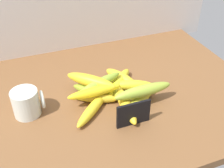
{
  "coord_description": "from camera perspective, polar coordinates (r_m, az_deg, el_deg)",
  "views": [
    {
      "loc": [
        -25.96,
        -74.4,
        65.21
      ],
      "look_at": [
        1.95,
        -0.75,
        8.0
      ],
      "focal_mm": 45.09,
      "sensor_mm": 36.0,
      "label": 1
    }
  ],
  "objects": [
    {
      "name": "banana_8",
      "position": [
        1.03,
        3.93,
        -0.09
      ],
      "size": [
        16.19,
        9.36,
        3.83
      ],
      "primitive_type": "ellipsoid",
      "rotation": [
        0.0,
        0.0,
        5.91
      ],
      "color": "yellow",
      "rests_on": "counter_top"
    },
    {
      "name": "banana_0",
      "position": [
        1.0,
        0.11,
        -1.34
      ],
      "size": [
        7.27,
        18.91,
        3.33
      ],
      "primitive_type": "ellipsoid",
      "rotation": [
        0.0,
        0.0,
        4.93
      ],
      "color": "gold",
      "rests_on": "counter_top"
    },
    {
      "name": "banana_10",
      "position": [
        0.98,
        -4.31,
        0.63
      ],
      "size": [
        16.3,
        16.21,
        4.26
      ],
      "primitive_type": "ellipsoid",
      "rotation": [
        0.0,
        0.0,
        5.5
      ],
      "color": "yellow",
      "rests_on": "banana_9"
    },
    {
      "name": "banana_13",
      "position": [
        0.97,
        -2.56,
        0.08
      ],
      "size": [
        18.98,
        10.49,
        3.43
      ],
      "primitive_type": "ellipsoid",
      "rotation": [
        0.0,
        0.0,
        3.53
      ],
      "color": "#95B534",
      "rests_on": "banana_7"
    },
    {
      "name": "coffee_mug",
      "position": [
        0.94,
        -16.88,
        -3.83
      ],
      "size": [
        10.08,
        8.58,
        9.03
      ],
      "color": "silver",
      "rests_on": "counter_top"
    },
    {
      "name": "banana_7",
      "position": [
        1.01,
        -2.09,
        -0.96
      ],
      "size": [
        12.05,
        14.32,
        3.47
      ],
      "primitive_type": "ellipsoid",
      "rotation": [
        0.0,
        0.0,
        4.06
      ],
      "color": "yellow",
      "rests_on": "counter_top"
    },
    {
      "name": "chalkboard_sign",
      "position": [
        0.87,
        4.34,
        -6.2
      ],
      "size": [
        11.0,
        1.8,
        8.4
      ],
      "color": "black",
      "rests_on": "counter_top"
    },
    {
      "name": "banana_3",
      "position": [
        1.06,
        1.85,
        1.32
      ],
      "size": [
        10.08,
        15.4,
        3.94
      ],
      "primitive_type": "ellipsoid",
      "rotation": [
        0.0,
        0.0,
        2.01
      ],
      "color": "yellow",
      "rests_on": "counter_top"
    },
    {
      "name": "banana_1",
      "position": [
        0.94,
        2.77,
        -4.14
      ],
      "size": [
        5.8,
        19.95,
        3.96
      ],
      "primitive_type": "ellipsoid",
      "rotation": [
        0.0,
        0.0,
        1.48
      ],
      "color": "yellow",
      "rests_on": "counter_top"
    },
    {
      "name": "banana_12",
      "position": [
        0.94,
        6.32,
        -1.4
      ],
      "size": [
        20.77,
        4.73,
        4.02
      ],
      "primitive_type": "ellipsoid",
      "rotation": [
        0.0,
        0.0,
        0.03
      ],
      "color": "#9DB739",
      "rests_on": "banana_6"
    },
    {
      "name": "banana_2",
      "position": [
        0.93,
        -3.9,
        -4.97
      ],
      "size": [
        16.4,
        15.95,
        3.38
      ],
      "primitive_type": "ellipsoid",
      "rotation": [
        0.0,
        0.0,
        3.91
      ],
      "color": "yellow",
      "rests_on": "counter_top"
    },
    {
      "name": "banana_6",
      "position": [
        0.96,
        5.6,
        -3.25
      ],
      "size": [
        16.37,
        11.71,
        3.64
      ],
      "primitive_type": "ellipsoid",
      "rotation": [
        0.0,
        0.0,
        0.53
      ],
      "color": "gold",
      "rests_on": "counter_top"
    },
    {
      "name": "counter_top",
      "position": [
        1.01,
        -1.18,
        -2.97
      ],
      "size": [
        110.0,
        76.0,
        3.0
      ],
      "primitive_type": "cube",
      "color": "brown",
      "rests_on": "ground"
    },
    {
      "name": "banana_5",
      "position": [
        1.03,
        1.27,
        0.26
      ],
      "size": [
        16.45,
        16.42,
        3.93
      ],
      "primitive_type": "ellipsoid",
      "rotation": [
        0.0,
        0.0,
        3.93
      ],
      "color": "yellow",
      "rests_on": "counter_top"
    },
    {
      "name": "banana_4",
      "position": [
        0.97,
        -3.51,
        -2.75
      ],
      "size": [
        15.5,
        10.32,
        3.54
      ],
      "primitive_type": "ellipsoid",
      "rotation": [
        0.0,
        0.0,
        2.66
      ],
      "color": "gold",
      "rests_on": "counter_top"
    },
    {
      "name": "banana_11",
      "position": [
        0.94,
        -3.55,
        -1.56
      ],
      "size": [
        18.62,
        3.59,
        3.26
      ],
      "primitive_type": "ellipsoid",
      "rotation": [
        0.0,
        0.0,
        3.16
      ],
      "color": "yellow",
      "rests_on": "banana_4"
    },
    {
      "name": "banana_9",
      "position": [
        1.0,
        -4.15,
        -1.49
      ],
      "size": [
        12.73,
        13.43,
        3.48
      ],
      "primitive_type": "ellipsoid",
      "rotation": [
        0.0,
        0.0,
        5.46
      ],
      "color": "#94AC2E",
      "rests_on": "counter_top"
    }
  ]
}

